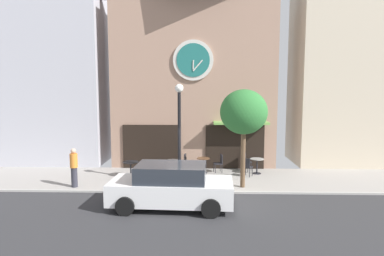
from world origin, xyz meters
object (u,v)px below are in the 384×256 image
street_lamp (179,135)px  street_tree (244,113)px  cafe_chair_outer (188,164)px  cafe_chair_by_entrance (141,168)px  cafe_table_near_curb (173,165)px  cafe_chair_facing_street (247,166)px  cafe_chair_mid_row (187,161)px  cafe_chair_curbside (245,160)px  pedestrian_orange (74,167)px  parked_car_white (171,186)px  cafe_table_center (203,163)px  cafe_chair_facing_wall (219,162)px  cafe_table_center_left (257,163)px  cafe_table_leftmost (131,166)px

street_lamp → street_tree: bearing=-4.2°
cafe_chair_outer → cafe_chair_by_entrance: (-2.09, -1.04, 0.00)m
cafe_table_near_curb → cafe_chair_facing_street: cafe_chair_facing_street is taller
cafe_chair_mid_row → cafe_chair_curbside: bearing=5.5°
cafe_chair_by_entrance → pedestrian_orange: 2.95m
cafe_chair_mid_row → pedestrian_orange: 5.50m
cafe_chair_by_entrance → parked_car_white: (1.71, -3.62, 0.23)m
cafe_chair_outer → cafe_table_center: bearing=23.1°
street_lamp → parked_car_white: bearing=-92.2°
street_lamp → cafe_chair_outer: size_ratio=4.87×
cafe_chair_facing_street → parked_car_white: size_ratio=0.21×
cafe_table_near_curb → parked_car_white: bearing=-86.1°
cafe_table_center → cafe_chair_facing_wall: size_ratio=0.84×
cafe_table_center_left → street_tree: bearing=-112.8°
street_tree → cafe_chair_mid_row: 4.52m
cafe_chair_curbside → cafe_chair_facing_wall: size_ratio=1.00×
cafe_table_center → cafe_chair_facing_street: size_ratio=0.84×
cafe_table_near_curb → pedestrian_orange: pedestrian_orange is taller
cafe_table_leftmost → cafe_chair_by_entrance: size_ratio=0.84×
cafe_chair_outer → cafe_chair_facing_wall: (1.58, 0.49, 0.00)m
cafe_table_leftmost → parked_car_white: 4.76m
cafe_chair_facing_wall → cafe_chair_mid_row: size_ratio=1.00×
cafe_chair_outer → cafe_chair_mid_row: bearing=95.9°
cafe_chair_outer → parked_car_white: parked_car_white is taller
cafe_chair_curbside → parked_car_white: 6.44m
cafe_chair_curbside → cafe_chair_by_entrance: bearing=-159.2°
cafe_table_near_curb → cafe_chair_curbside: bearing=16.6°
cafe_table_center → cafe_table_center_left: 2.65m
cafe_table_leftmost → cafe_chair_mid_row: cafe_chair_mid_row is taller
cafe_table_near_curb → cafe_chair_curbside: cafe_chair_curbside is taller
cafe_chair_outer → cafe_chair_by_entrance: 2.33m
street_tree → cafe_table_leftmost: (-5.13, 1.58, -2.66)m
street_lamp → cafe_chair_by_entrance: (-1.82, 0.85, -1.70)m
cafe_table_leftmost → cafe_chair_facing_street: bearing=1.8°
cafe_chair_facing_street → cafe_chair_facing_wall: (-1.27, 0.82, 0.00)m
cafe_chair_curbside → cafe_chair_mid_row: same height
cafe_table_near_curb → cafe_table_center_left: 4.13m
cafe_table_leftmost → pedestrian_orange: pedestrian_orange is taller
cafe_chair_outer → street_lamp: bearing=-98.2°
street_lamp → cafe_table_leftmost: (-2.42, 1.38, -1.70)m
cafe_chair_mid_row → parked_car_white: (-0.32, -5.24, 0.23)m
cafe_table_center_left → pedestrian_orange: bearing=-162.8°
cafe_chair_curbside → cafe_chair_facing_wall: bearing=-164.3°
street_lamp → cafe_table_near_curb: street_lamp is taller
parked_car_white → cafe_chair_mid_row: bearing=86.5°
cafe_table_center → cafe_chair_by_entrance: (-2.86, -1.37, 0.02)m
cafe_table_center → cafe_chair_facing_wall: (0.81, 0.16, 0.02)m
cafe_chair_facing_street → cafe_chair_outer: same height
cafe_table_center_left → cafe_chair_outer: (-3.42, -0.24, 0.01)m
street_tree → cafe_table_near_curb: street_tree is taller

